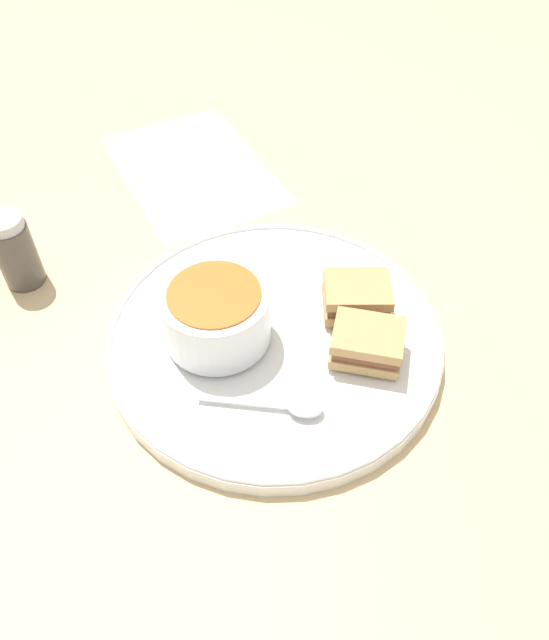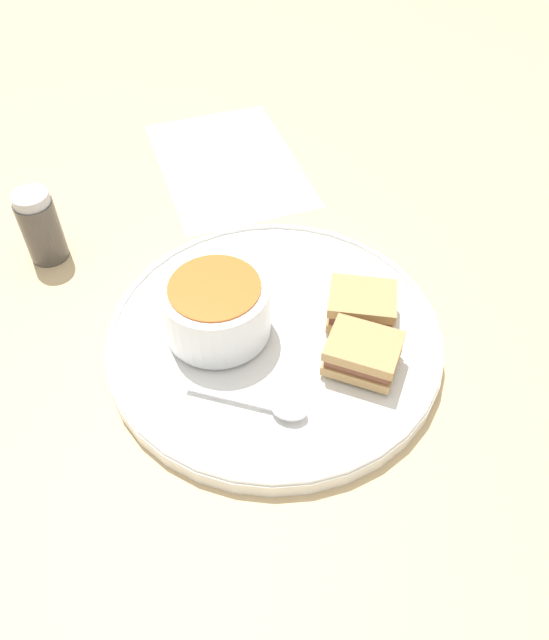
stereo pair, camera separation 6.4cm
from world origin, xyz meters
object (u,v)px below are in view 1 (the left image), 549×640
at_px(soup_bowl, 216,314).
at_px(sandwich_half_far, 357,297).
at_px(spoon, 295,406).
at_px(sandwich_half_near, 367,343).
at_px(salt_shaker, 15,251).

distance_m(soup_bowl, sandwich_half_far, 0.15).
bearing_deg(soup_bowl, sandwich_half_far, -38.10).
distance_m(spoon, sandwich_half_near, 0.10).
distance_m(spoon, salt_shaker, 0.37).
distance_m(sandwich_half_near, salt_shaker, 0.40).
xyz_separation_m(sandwich_half_near, sandwich_half_far, (0.05, 0.04, 0.00)).
bearing_deg(sandwich_half_far, sandwich_half_near, -138.36).
distance_m(sandwich_half_near, sandwich_half_far, 0.06).
xyz_separation_m(soup_bowl, salt_shaker, (-0.06, 0.25, -0.01)).
height_order(spoon, sandwich_half_far, sandwich_half_far).
relative_size(spoon, salt_shaker, 1.22).
bearing_deg(spoon, soup_bowl, 137.49).
bearing_deg(salt_shaker, spoon, -84.91).
xyz_separation_m(sandwich_half_near, salt_shaker, (-0.13, 0.38, 0.01)).
xyz_separation_m(spoon, sandwich_half_near, (0.10, -0.02, 0.01)).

